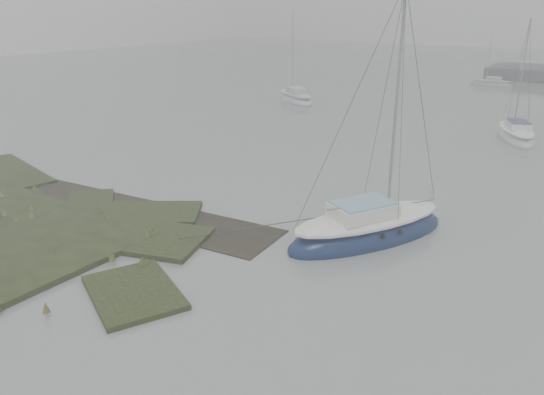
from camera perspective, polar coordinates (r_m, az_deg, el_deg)
The scene contains 5 objects.
ground at distance 42.77m, azimuth 17.50°, elevation 7.57°, with size 160.00×160.00×0.00m, color slate.
sailboat_main at distance 21.03m, azimuth 10.24°, elevation -3.54°, with size 5.33×7.44×10.09m.
sailboat_white at distance 39.63m, azimuth 24.71°, elevation 6.09°, with size 4.26×6.22×8.39m.
sailboat_far_a at distance 50.46m, azimuth 2.55°, elevation 10.58°, with size 6.15×4.97×8.54m.
sailboat_far_c at distance 65.36m, azimuth 22.51°, elevation 11.24°, with size 4.44×1.59×6.20m.
Camera 1 is at (12.49, -9.98, 8.65)m, focal length 35.00 mm.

